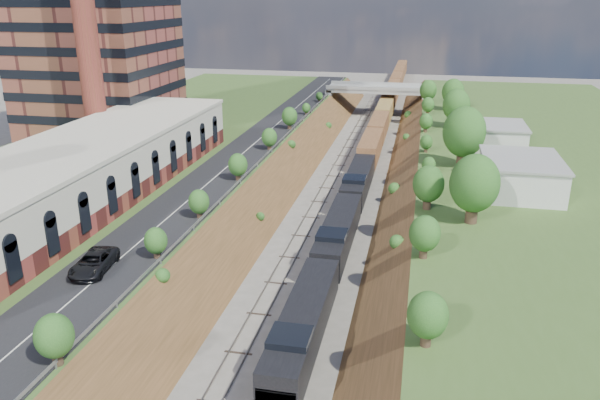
# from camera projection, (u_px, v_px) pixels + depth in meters

# --- Properties ---
(platform_left) EXTENTS (44.00, 180.00, 5.00)m
(platform_left) POSITION_uv_depth(u_px,v_px,m) (133.00, 167.00, 92.10)
(platform_left) COLOR #415F27
(platform_left) RESTS_ON ground
(platform_right) EXTENTS (44.00, 180.00, 5.00)m
(platform_right) POSITION_uv_depth(u_px,v_px,m) (581.00, 195.00, 79.22)
(platform_right) COLOR #415F27
(platform_right) RESTS_ON ground
(embankment_left) EXTENTS (10.00, 180.00, 10.00)m
(embankment_left) POSITION_uv_depth(u_px,v_px,m) (268.00, 191.00, 88.65)
(embankment_left) COLOR brown
(embankment_left) RESTS_ON ground
(embankment_right) EXTENTS (10.00, 180.00, 10.00)m
(embankment_right) POSITION_uv_depth(u_px,v_px,m) (416.00, 201.00, 84.36)
(embankment_right) COLOR brown
(embankment_right) RESTS_ON ground
(rail_left_track) EXTENTS (1.58, 180.00, 0.18)m
(rail_left_track) POSITION_uv_depth(u_px,v_px,m) (323.00, 194.00, 86.98)
(rail_left_track) COLOR gray
(rail_left_track) RESTS_ON ground
(rail_right_track) EXTENTS (1.58, 180.00, 0.18)m
(rail_right_track) POSITION_uv_depth(u_px,v_px,m) (358.00, 196.00, 85.97)
(rail_right_track) COLOR gray
(rail_right_track) RESTS_ON ground
(road) EXTENTS (8.00, 180.00, 0.10)m
(road) POSITION_uv_depth(u_px,v_px,m) (239.00, 157.00, 87.83)
(road) COLOR black
(road) RESTS_ON platform_left
(guardrail) EXTENTS (0.10, 171.00, 0.70)m
(guardrail) POSITION_uv_depth(u_px,v_px,m) (265.00, 156.00, 86.68)
(guardrail) COLOR #99999E
(guardrail) RESTS_ON platform_left
(commercial_building) EXTENTS (14.30, 62.30, 7.00)m
(commercial_building) POSITION_uv_depth(u_px,v_px,m) (80.00, 172.00, 68.84)
(commercial_building) COLOR maroon
(commercial_building) RESTS_ON platform_left
(smokestack) EXTENTS (3.20, 3.20, 40.00)m
(smokestack) POSITION_uv_depth(u_px,v_px,m) (84.00, 18.00, 81.45)
(smokestack) COLOR maroon
(smokestack) RESTS_ON platform_left
(overpass) EXTENTS (24.50, 8.30, 7.40)m
(overpass) POSITION_uv_depth(u_px,v_px,m) (377.00, 95.00, 141.98)
(overpass) COLOR gray
(overpass) RESTS_ON ground
(white_building_near) EXTENTS (9.00, 12.00, 4.00)m
(white_building_near) POSITION_uv_depth(u_px,v_px,m) (520.00, 176.00, 72.19)
(white_building_near) COLOR silver
(white_building_near) RESTS_ON platform_right
(white_building_far) EXTENTS (8.00, 10.00, 3.60)m
(white_building_far) POSITION_uv_depth(u_px,v_px,m) (497.00, 137.00, 92.63)
(white_building_far) COLOR silver
(white_building_far) RESTS_ON platform_right
(tree_right_large) EXTENTS (5.25, 5.25, 7.61)m
(tree_right_large) POSITION_uv_depth(u_px,v_px,m) (475.00, 184.00, 61.60)
(tree_right_large) COLOR #473323
(tree_right_large) RESTS_ON platform_right
(tree_left_crest) EXTENTS (2.45, 2.45, 3.55)m
(tree_left_crest) POSITION_uv_depth(u_px,v_px,m) (137.00, 260.00, 49.58)
(tree_left_crest) COLOR #473323
(tree_left_crest) RESTS_ON platform_left
(freight_train) EXTENTS (3.15, 193.91, 4.68)m
(freight_train) POSITION_uv_depth(u_px,v_px,m) (384.00, 113.00, 132.07)
(freight_train) COLOR black
(freight_train) RESTS_ON ground
(suv) EXTENTS (3.43, 6.26, 1.66)m
(suv) POSITION_uv_depth(u_px,v_px,m) (94.00, 262.00, 51.66)
(suv) COLOR black
(suv) RESTS_ON road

